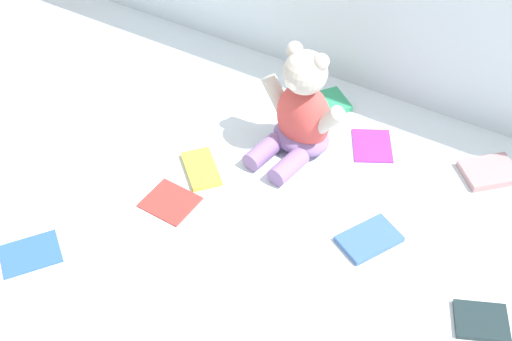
{
  "coord_description": "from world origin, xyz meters",
  "views": [
    {
      "loc": [
        0.5,
        -0.97,
        1.11
      ],
      "look_at": [
        -0.0,
        -0.1,
        0.1
      ],
      "focal_mm": 47.85,
      "sensor_mm": 36.0,
      "label": 1
    }
  ],
  "objects": [
    {
      "name": "book_case_7",
      "position": [
        0.52,
        -0.15,
        0.01
      ],
      "size": [
        0.12,
        0.11,
        0.01
      ],
      "primitive_type": "cube",
      "rotation": [
        0.0,
        0.0,
        5.12
      ],
      "color": "#1D2D30",
      "rests_on": "ground_plane"
    },
    {
      "name": "book_case_8",
      "position": [
        -0.16,
        -0.2,
        0.0
      ],
      "size": [
        0.11,
        0.1,
        0.01
      ],
      "primitive_type": "cube",
      "rotation": [
        0.0,
        0.0,
        1.52
      ],
      "color": "#C23731",
      "rests_on": "ground_plane"
    },
    {
      "name": "book_case_4",
      "position": [
        -0.01,
        0.28,
        0.01
      ],
      "size": [
        0.13,
        0.14,
        0.02
      ],
      "primitive_type": "cube",
      "rotation": [
        0.0,
        0.0,
        5.63
      ],
      "color": "#2E9D66",
      "rests_on": "ground_plane"
    },
    {
      "name": "ground_plane",
      "position": [
        0.0,
        0.0,
        0.0
      ],
      "size": [
        3.2,
        3.2,
        0.0
      ],
      "primitive_type": "plane",
      "color": "silver"
    },
    {
      "name": "book_case_2",
      "position": [
        -0.33,
        -0.46,
        0.0
      ],
      "size": [
        0.14,
        0.15,
        0.01
      ],
      "primitive_type": "cube",
      "rotation": [
        0.0,
        0.0,
        2.49
      ],
      "color": "#305EB9",
      "rests_on": "ground_plane"
    },
    {
      "name": "book_case_6",
      "position": [
        0.26,
        -0.07,
        0.01
      ],
      "size": [
        0.13,
        0.15,
        0.01
      ],
      "primitive_type": "cube",
      "rotation": [
        0.0,
        0.0,
        2.64
      ],
      "color": "#3B64A6",
      "rests_on": "ground_plane"
    },
    {
      "name": "book_case_9",
      "position": [
        -0.16,
        -0.08,
        0.01
      ],
      "size": [
        0.14,
        0.13,
        0.01
      ],
      "primitive_type": "cube",
      "rotation": [
        0.0,
        0.0,
        3.98
      ],
      "color": "yellow",
      "rests_on": "ground_plane"
    },
    {
      "name": "book_case_5",
      "position": [
        0.42,
        0.24,
        0.01
      ],
      "size": [
        0.15,
        0.15,
        0.02
      ],
      "primitive_type": "cube",
      "rotation": [
        0.0,
        0.0,
        2.33
      ],
      "color": "#AF8082",
      "rests_on": "ground_plane"
    },
    {
      "name": "book_case_1",
      "position": [
        0.15,
        0.2,
        0.0
      ],
      "size": [
        0.13,
        0.14,
        0.01
      ],
      "primitive_type": "cube",
      "rotation": [
        0.0,
        0.0,
        0.49
      ],
      "color": "purple",
      "rests_on": "ground_plane"
    },
    {
      "name": "teddy_bear",
      "position": [
        -0.0,
        0.11,
        0.1
      ],
      "size": [
        0.23,
        0.22,
        0.27
      ],
      "rotation": [
        0.0,
        0.0,
        -0.17
      ],
      "color": "#D84C47",
      "rests_on": "ground_plane"
    }
  ]
}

